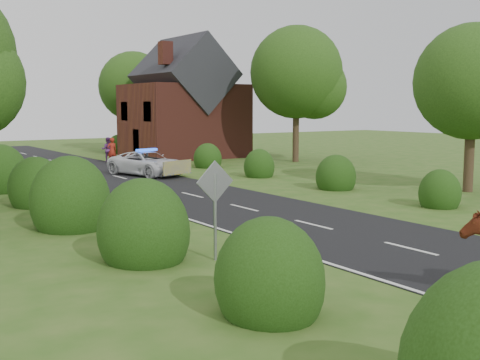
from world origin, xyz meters
TOP-DOWN VIEW (x-y plane):
  - ground at (0.00, 0.00)m, footprint 120.00×120.00m
  - road at (0.00, 15.00)m, footprint 6.00×70.00m
  - road_markings at (-1.60, 12.93)m, footprint 4.96×70.00m
  - hedgerow_left at (-6.51, 11.69)m, footprint 2.75×50.41m
  - hedgerow_right at (6.60, 11.21)m, footprint 2.10×45.78m
  - tree_right_a at (11.23, 5.87)m, footprint 5.33×5.20m
  - tree_right_b at (14.29, 21.84)m, footprint 6.56×6.40m
  - tree_right_c at (9.27, 37.85)m, footprint 6.15×6.00m
  - road_sign at (-5.00, 2.00)m, footprint 1.06×0.08m
  - house at (9.49, 30.00)m, footprint 8.00×7.40m
  - police_van at (1.70, 20.11)m, footprint 3.46×5.33m
  - pedestrian_red at (2.67, 27.63)m, footprint 0.67×0.47m
  - pedestrian_purple at (3.07, 29.36)m, footprint 1.05×0.99m

SIDE VIEW (x-z plane):
  - ground at x=0.00m, z-range 0.00..0.00m
  - road at x=0.00m, z-range 0.00..0.02m
  - road_markings at x=-1.60m, z-range 0.02..0.03m
  - hedgerow_right at x=6.60m, z-range -0.50..1.60m
  - police_van at x=1.70m, z-range -0.07..1.43m
  - hedgerow_left at x=-6.51m, z-range -0.75..2.25m
  - pedestrian_purple at x=3.07m, z-range 0.00..1.72m
  - pedestrian_red at x=2.67m, z-range 0.00..1.77m
  - road_sign at x=-5.00m, z-range 0.39..2.92m
  - house at x=9.49m, z-range -0.80..8.37m
  - tree_right_a at x=11.23m, z-range 0.96..8.52m
  - tree_right_c at x=9.27m, z-range 1.05..9.63m
  - tree_right_b at x=14.29m, z-range 1.24..10.64m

